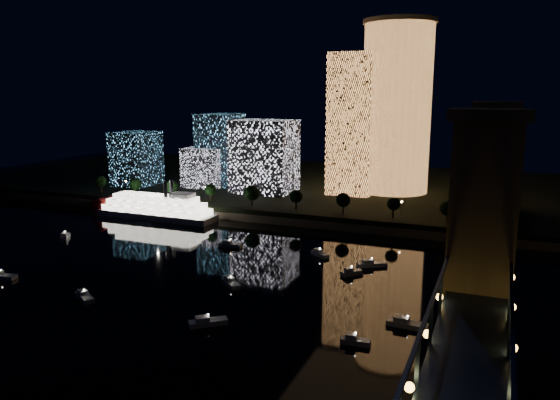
{
  "coord_description": "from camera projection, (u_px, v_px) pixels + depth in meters",
  "views": [
    {
      "loc": [
        67.36,
        -117.91,
        52.8
      ],
      "look_at": [
        -3.59,
        55.0,
        15.52
      ],
      "focal_mm": 35.0,
      "sensor_mm": 36.0,
      "label": 1
    }
  ],
  "objects": [
    {
      "name": "street_lamps",
      "position": [
        250.0,
        193.0,
        238.56
      ],
      "size": [
        132.7,
        0.7,
        5.65
      ],
      "color": "black",
      "rests_on": "far_bank"
    },
    {
      "name": "truss_bridge",
      "position": [
        482.0,
        263.0,
        118.39
      ],
      "size": [
        13.0,
        266.0,
        50.0
      ],
      "color": "navy",
      "rests_on": "ground"
    },
    {
      "name": "far_bank",
      "position": [
        362.0,
        189.0,
        287.06
      ],
      "size": [
        420.0,
        160.0,
        5.0
      ],
      "primitive_type": "cube",
      "color": "black",
      "rests_on": "ground"
    },
    {
      "name": "esplanade_trees",
      "position": [
        255.0,
        193.0,
        230.76
      ],
      "size": [
        165.66,
        6.58,
        8.79
      ],
      "color": "black",
      "rests_on": "far_bank"
    },
    {
      "name": "midrise_blocks",
      "position": [
        218.0,
        156.0,
        274.41
      ],
      "size": [
        93.73,
        40.64,
        36.49
      ],
      "color": "white",
      "rests_on": "far_bank"
    },
    {
      "name": "seawall",
      "position": [
        314.0,
        223.0,
        216.49
      ],
      "size": [
        420.0,
        6.0,
        3.0
      ],
      "primitive_type": "cube",
      "color": "#6B5E4C",
      "rests_on": "ground"
    },
    {
      "name": "ground",
      "position": [
        213.0,
        297.0,
        142.39
      ],
      "size": [
        520.0,
        520.0,
        0.0
      ],
      "primitive_type": "plane",
      "color": "black",
      "rests_on": "ground"
    },
    {
      "name": "riverboat",
      "position": [
        151.0,
        208.0,
        231.28
      ],
      "size": [
        57.07,
        12.54,
        17.15
      ],
      "color": "silver",
      "rests_on": "ground"
    },
    {
      "name": "tower_cylindrical",
      "position": [
        397.0,
        107.0,
        258.22
      ],
      "size": [
        34.0,
        34.0,
        80.42
      ],
      "color": "#F59A4E",
      "rests_on": "far_bank"
    },
    {
      "name": "motorboats",
      "position": [
        230.0,
        279.0,
        153.99
      ],
      "size": [
        136.54,
        67.69,
        2.78
      ],
      "color": "silver",
      "rests_on": "ground"
    },
    {
      "name": "tower_rectangular",
      "position": [
        353.0,
        124.0,
        255.33
      ],
      "size": [
        20.5,
        20.5,
        65.23
      ],
      "primitive_type": "cube",
      "color": "#F59A4E",
      "rests_on": "far_bank"
    }
  ]
}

